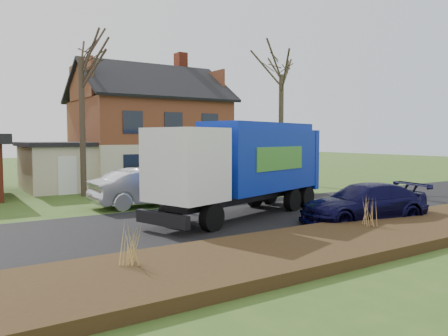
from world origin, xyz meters
TOP-DOWN VIEW (x-y plane):
  - ground at (0.00, 0.00)m, footprint 120.00×120.00m
  - road at (0.00, 0.00)m, footprint 80.00×7.00m
  - mulch_verge at (0.00, -5.30)m, footprint 80.00×3.50m
  - main_house at (1.49, 13.91)m, footprint 12.95×8.95m
  - garbage_truck at (0.21, 0.27)m, footprint 8.97×4.86m
  - silver_sedan at (-2.04, 4.66)m, footprint 5.25×1.93m
  - navy_wagon at (2.96, -3.33)m, footprint 5.23×2.92m
  - tree_front_west at (-3.65, 9.58)m, footprint 3.41×3.41m
  - tree_front_east at (9.70, 9.25)m, footprint 3.80×3.80m
  - tree_back at (4.51, 23.30)m, footprint 3.20×3.20m
  - grass_clump_west at (-6.52, -4.72)m, footprint 0.35×0.29m
  - grass_clump_mid at (1.51, -4.79)m, footprint 0.33×0.28m

SIDE VIEW (x-z plane):
  - ground at x=0.00m, z-range 0.00..0.00m
  - road at x=0.00m, z-range 0.00..0.02m
  - mulch_verge at x=0.00m, z-range 0.00..0.30m
  - navy_wagon at x=2.96m, z-range 0.00..1.43m
  - grass_clump_west at x=-6.52m, z-range 0.30..1.23m
  - grass_clump_mid at x=1.51m, z-range 0.30..1.23m
  - silver_sedan at x=-2.04m, z-range 0.00..1.72m
  - garbage_truck at x=0.21m, z-range 0.28..4.00m
  - main_house at x=1.49m, z-range -0.60..8.66m
  - tree_front_west at x=-3.65m, z-range 3.29..13.43m
  - tree_back at x=4.51m, z-range 3.38..13.52m
  - tree_front_east at x=9.70m, z-range 3.30..13.86m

